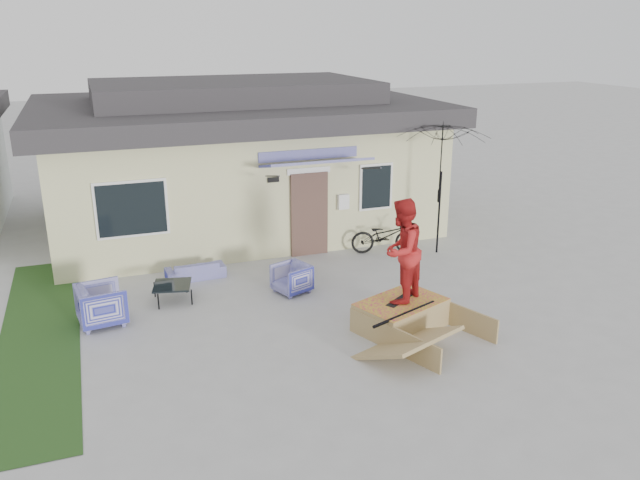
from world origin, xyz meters
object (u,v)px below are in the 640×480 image
object	(u,v)px
armchair_left	(101,303)
armchair_right	(292,277)
loveseat	(195,267)
skateboard	(399,300)
skater	(402,249)
bicycle	(385,232)
patio_umbrella	(441,185)
skate_ramp	(401,315)
coffee_table	(173,292)

from	to	relation	value
armchair_left	armchair_right	xyz separation A→B (m)	(3.89, 0.20, -0.09)
loveseat	skateboard	size ratio (longest dim) A/B	1.83
armchair_right	skater	xyz separation A→B (m)	(1.41, -2.30, 1.22)
bicycle	patio_umbrella	size ratio (longest dim) A/B	0.74
armchair_left	loveseat	bearing A→B (deg)	-58.01
armchair_left	patio_umbrella	distance (m)	8.37
armchair_right	bicycle	world-z (taller)	bicycle
armchair_left	armchair_right	world-z (taller)	armchair_left
skate_ramp	loveseat	bearing A→B (deg)	108.67
armchair_right	skate_ramp	xyz separation A→B (m)	(1.42, -2.35, -0.08)
patio_umbrella	skateboard	xyz separation A→B (m)	(-2.85, -3.48, -1.19)
bicycle	loveseat	bearing A→B (deg)	106.44
armchair_left	skater	xyz separation A→B (m)	(5.30, -2.10, 1.13)
bicycle	skater	size ratio (longest dim) A/B	0.86
armchair_right	skate_ramp	bearing A→B (deg)	10.87
loveseat	skateboard	xyz separation A→B (m)	(3.21, -3.85, 0.30)
patio_umbrella	skater	xyz separation A→B (m)	(-2.85, -3.48, -0.18)
bicycle	skate_ramp	size ratio (longest dim) A/B	0.79
skate_ramp	skater	xyz separation A→B (m)	(-0.02, 0.05, 1.30)
armchair_right	bicycle	size ratio (longest dim) A/B	0.42
loveseat	coffee_table	bearing A→B (deg)	57.06
bicycle	patio_umbrella	distance (m)	1.80
coffee_table	patio_umbrella	bearing A→B (deg)	6.30
coffee_table	patio_umbrella	world-z (taller)	patio_umbrella
skate_ramp	skater	distance (m)	1.30
patio_umbrella	skater	world-z (taller)	skater
patio_umbrella	skate_ramp	world-z (taller)	patio_umbrella
patio_umbrella	skateboard	distance (m)	4.65
skater	skateboard	bearing A→B (deg)	-126.61
armchair_left	armchair_right	bearing A→B (deg)	-95.09
armchair_right	loveseat	bearing A→B (deg)	-151.02
bicycle	skater	world-z (taller)	skater
armchair_left	skate_ramp	distance (m)	5.74
armchair_left	patio_umbrella	size ratio (longest dim) A/B	0.38
loveseat	armchair_left	distance (m)	2.73
bicycle	skateboard	world-z (taller)	bicycle
skateboard	skater	xyz separation A→B (m)	(0.00, -0.00, 1.01)
armchair_left	armchair_right	size ratio (longest dim) A/B	1.24
armchair_right	skate_ramp	world-z (taller)	armchair_right
patio_umbrella	skateboard	size ratio (longest dim) A/B	3.17
patio_umbrella	armchair_right	bearing A→B (deg)	-164.56
loveseat	skateboard	bearing A→B (deg)	127.62
armchair_right	skateboard	bearing A→B (deg)	11.08
patio_umbrella	armchair_left	bearing A→B (deg)	-170.44
loveseat	armchair_left	world-z (taller)	armchair_left
bicycle	skate_ramp	xyz separation A→B (m)	(-1.57, -3.97, -0.27)
loveseat	coffee_table	distance (m)	1.30
armchair_left	skate_ramp	size ratio (longest dim) A/B	0.41
skate_ramp	skateboard	size ratio (longest dim) A/B	2.95
armchair_left	skate_ramp	bearing A→B (deg)	-120.03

